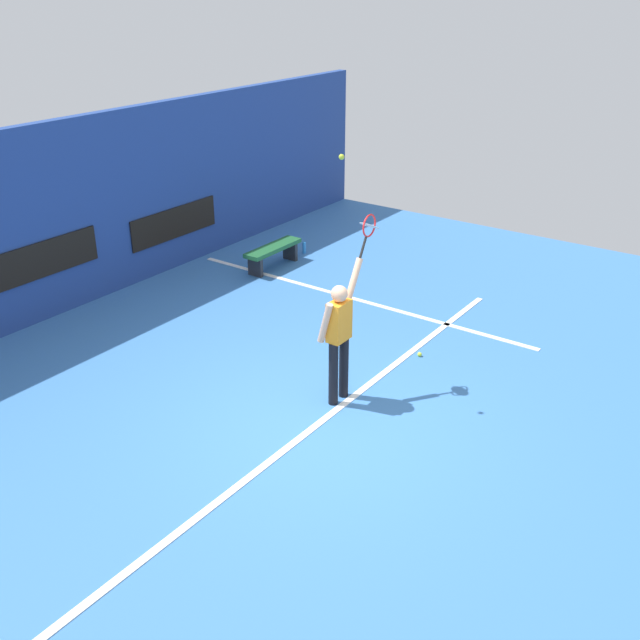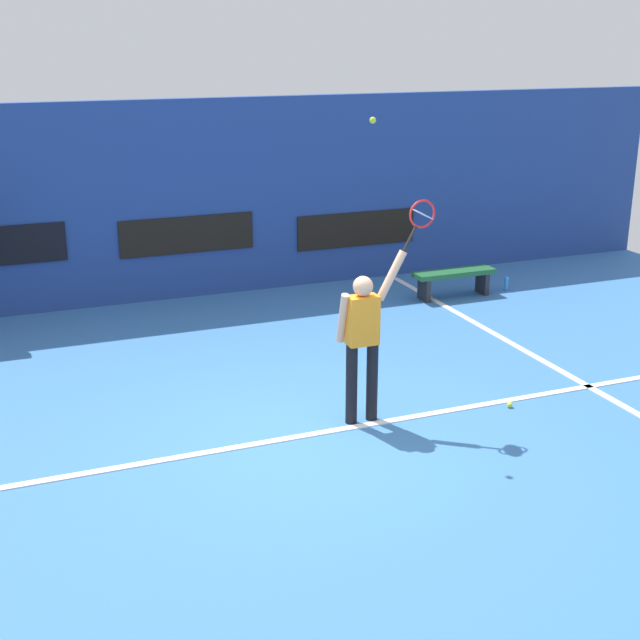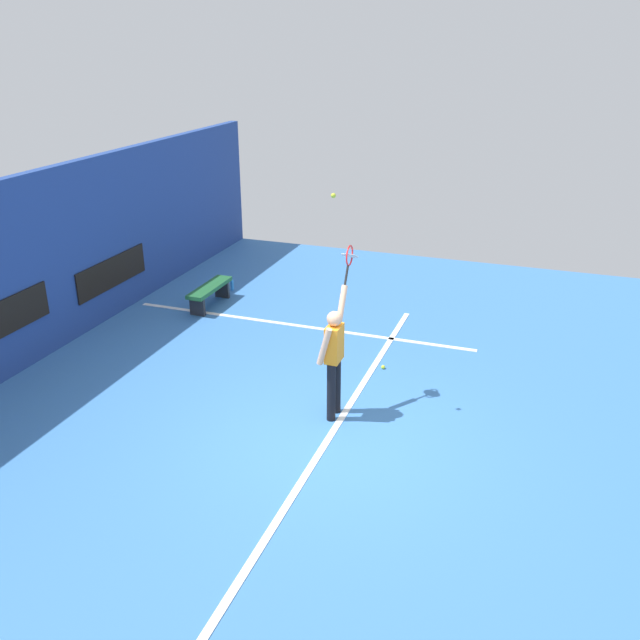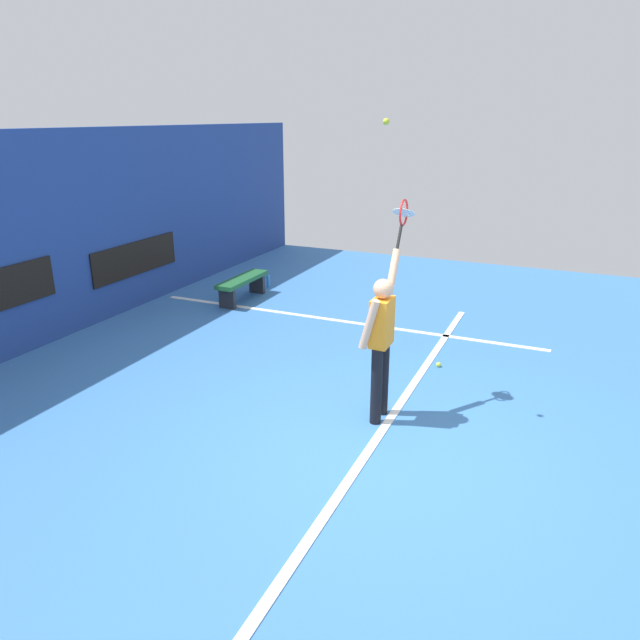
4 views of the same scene
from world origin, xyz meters
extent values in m
plane|color=#3870B2|center=(0.00, 0.00, 0.00)|extent=(18.00, 18.00, 0.00)
cube|color=navy|center=(0.00, 5.81, 1.60)|extent=(18.00, 0.20, 3.20)
cube|color=black|center=(0.00, 5.69, 1.05)|extent=(2.20, 0.03, 0.60)
cube|color=black|center=(3.00, 5.69, 0.90)|extent=(2.20, 0.03, 0.60)
cube|color=white|center=(0.00, 0.10, 0.01)|extent=(10.00, 0.10, 0.01)
cube|color=white|center=(3.67, 2.00, 0.01)|extent=(0.10, 7.00, 0.01)
cylinder|color=black|center=(0.53, 0.23, 0.46)|extent=(0.13, 0.13, 0.92)
cylinder|color=black|center=(0.78, 0.23, 0.46)|extent=(0.13, 0.13, 0.92)
cube|color=orange|center=(0.65, 0.23, 1.20)|extent=(0.34, 0.20, 0.55)
sphere|color=#D8A884|center=(0.65, 0.23, 1.58)|extent=(0.22, 0.22, 0.22)
cylinder|color=#D8A884|center=(0.99, 0.23, 1.67)|extent=(0.35, 0.09, 0.55)
cylinder|color=#D8A884|center=(0.45, 0.31, 1.22)|extent=(0.09, 0.23, 0.58)
cylinder|color=black|center=(1.19, 0.23, 2.05)|extent=(0.17, 0.03, 0.28)
torus|color=red|center=(1.33, 0.23, 2.31)|extent=(0.43, 0.02, 0.43)
cylinder|color=silver|center=(1.33, 0.23, 2.31)|extent=(0.24, 0.27, 0.13)
sphere|color=#CCE033|center=(0.76, 0.30, 3.31)|extent=(0.07, 0.07, 0.07)
cube|color=#1E592D|center=(4.07, 4.11, 0.41)|extent=(1.40, 0.36, 0.08)
cube|color=#262628|center=(3.52, 4.11, 0.18)|extent=(0.08, 0.32, 0.37)
cube|color=#262628|center=(4.62, 4.11, 0.18)|extent=(0.08, 0.32, 0.37)
cylinder|color=#338CD8|center=(5.09, 4.11, 0.12)|extent=(0.07, 0.07, 0.24)
sphere|color=#CCE033|center=(2.42, -0.07, 0.03)|extent=(0.07, 0.07, 0.07)
camera|label=1|loc=(-6.57, -4.60, 5.30)|focal=41.33mm
camera|label=2|loc=(-3.07, -7.91, 4.15)|focal=48.74mm
camera|label=3|loc=(-7.86, -2.56, 5.30)|focal=38.44mm
camera|label=4|loc=(-5.30, -1.63, 3.37)|focal=33.16mm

